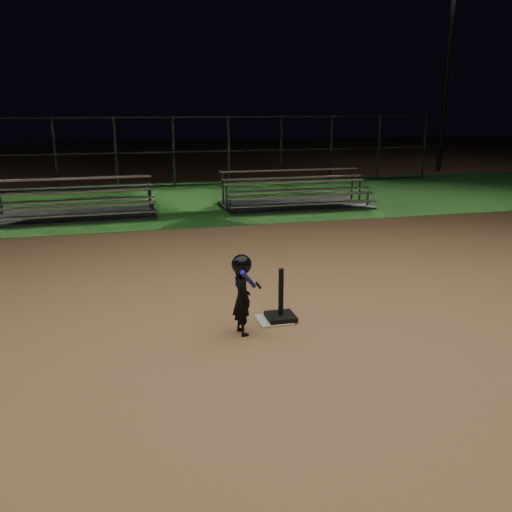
{
  "coord_description": "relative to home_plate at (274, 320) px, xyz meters",
  "views": [
    {
      "loc": [
        -1.91,
        -6.57,
        2.84
      ],
      "look_at": [
        0.0,
        1.0,
        0.65
      ],
      "focal_mm": 37.7,
      "sensor_mm": 36.0,
      "label": 1
    }
  ],
  "objects": [
    {
      "name": "backstop_fence",
      "position": [
        0.0,
        13.0,
        1.24
      ],
      "size": [
        20.08,
        0.08,
        2.5
      ],
      "color": "#38383D",
      "rests_on": "ground"
    },
    {
      "name": "bleacher_left",
      "position": [
        -3.06,
        8.05,
        0.19
      ],
      "size": [
        4.05,
        2.07,
        0.98
      ],
      "rotation": [
        0.0,
        0.0,
        0.03
      ],
      "color": "#A9A9AD",
      "rests_on": "ground"
    },
    {
      "name": "ground",
      "position": [
        0.0,
        0.0,
        -0.01
      ],
      "size": [
        80.0,
        80.0,
        0.0
      ],
      "primitive_type": "plane",
      "color": "#A6764B",
      "rests_on": "ground"
    },
    {
      "name": "home_plate",
      "position": [
        0.0,
        0.0,
        0.0
      ],
      "size": [
        0.45,
        0.45,
        0.02
      ],
      "primitive_type": "cube",
      "color": "beige",
      "rests_on": "ground"
    },
    {
      "name": "batting_tee",
      "position": [
        0.09,
        -0.01,
        0.14
      ],
      "size": [
        0.38,
        0.38,
        0.71
      ],
      "color": "black",
      "rests_on": "home_plate"
    },
    {
      "name": "bleacher_right",
      "position": [
        2.98,
        8.14,
        0.2
      ],
      "size": [
        4.23,
        2.1,
        1.03
      ],
      "rotation": [
        0.0,
        0.0,
        -0.01
      ],
      "color": "#B0B1B5",
      "rests_on": "ground"
    },
    {
      "name": "light_pole_right",
      "position": [
        12.0,
        14.94,
        4.93
      ],
      "size": [
        0.9,
        0.53,
        8.3
      ],
      "color": "#2D2D30",
      "rests_on": "ground"
    },
    {
      "name": "grass_strip",
      "position": [
        0.0,
        10.0,
        -0.01
      ],
      "size": [
        60.0,
        8.0,
        0.01
      ],
      "primitive_type": "cube",
      "color": "#205C1D",
      "rests_on": "ground"
    },
    {
      "name": "child_batter",
      "position": [
        -0.51,
        -0.31,
        0.55
      ],
      "size": [
        0.42,
        0.57,
        1.06
      ],
      "rotation": [
        0.0,
        0.0,
        1.76
      ],
      "color": "black",
      "rests_on": "ground"
    }
  ]
}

